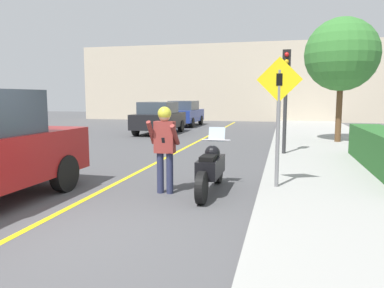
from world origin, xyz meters
The scene contains 11 objects.
ground_plane centered at (0.00, 0.00, 0.00)m, with size 80.00×80.00×0.00m, color #4C4C4F.
sidewalk_curb centered at (4.80, 4.00, 0.05)m, with size 4.40×44.00×0.10m.
road_center_line centered at (-0.60, 6.00, 0.00)m, with size 0.12×36.00×0.01m.
building_backdrop centered at (0.00, 26.00, 3.09)m, with size 28.00×1.20×6.19m.
motorcycle centered at (1.63, 2.80, 0.50)m, with size 0.62×2.35×1.29m.
person_biker centered at (0.74, 2.50, 1.08)m, with size 0.59×0.48×1.76m.
crossing_sign centered at (2.94, 3.18, 1.69)m, with size 0.91×0.08×2.64m.
traffic_light centered at (3.08, 7.91, 2.43)m, with size 0.26×0.30×3.33m.
street_tree centered at (5.24, 11.79, 3.63)m, with size 2.93×2.93×5.00m.
parked_car_black centered at (-3.38, 14.28, 0.86)m, with size 1.88×4.20×1.68m.
parked_car_blue centered at (-3.44, 19.66, 0.86)m, with size 1.88×4.20×1.68m.
Camera 1 is at (3.05, -4.58, 1.95)m, focal length 35.00 mm.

